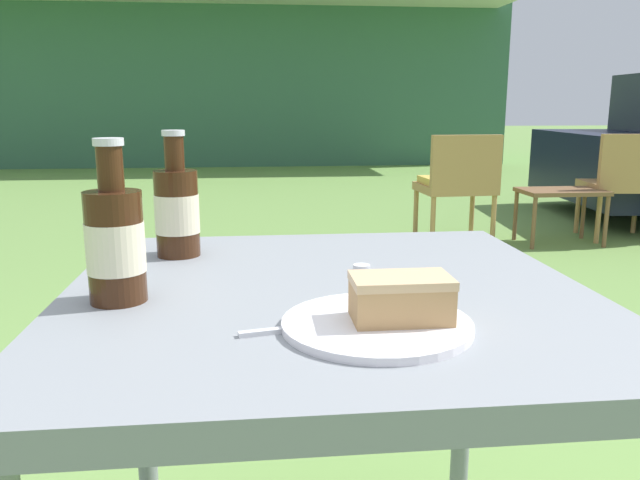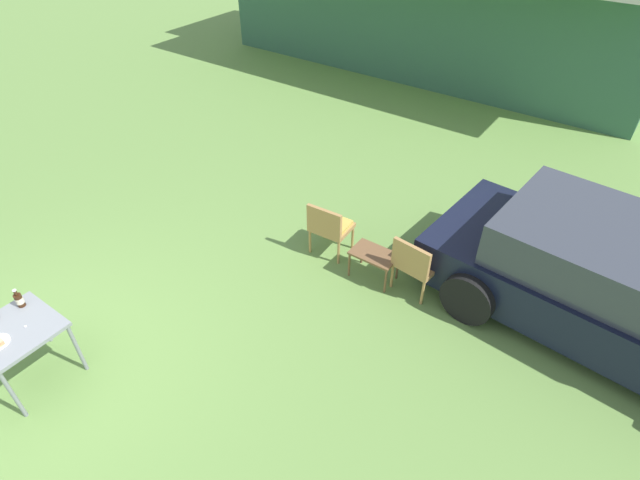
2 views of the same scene
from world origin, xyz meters
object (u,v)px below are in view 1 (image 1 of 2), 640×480
(patio_table, at_px, (327,337))
(cake_on_plate, at_px, (388,312))
(wicker_chair_cushioned, at_px, (458,181))
(garden_side_table, at_px, (561,196))
(cola_bottle_far, at_px, (115,242))
(cola_bottle_near, at_px, (177,210))
(wicker_chair_plain, at_px, (626,179))

(patio_table, relative_size, cake_on_plate, 3.36)
(wicker_chair_cushioned, xyz_separation_m, garden_side_table, (0.76, -0.09, -0.11))
(cake_on_plate, distance_m, cola_bottle_far, 0.38)
(cake_on_plate, height_order, cola_bottle_near, cola_bottle_near)
(garden_side_table, xyz_separation_m, patio_table, (-2.13, -3.43, 0.31))
(wicker_chair_plain, distance_m, patio_table, 4.40)
(wicker_chair_cushioned, distance_m, garden_side_table, 0.77)
(cake_on_plate, distance_m, cola_bottle_near, 0.51)
(wicker_chair_plain, bearing_deg, cola_bottle_near, 55.17)
(cola_bottle_near, bearing_deg, cola_bottle_far, -101.00)
(cake_on_plate, bearing_deg, wicker_chair_plain, 54.66)
(cake_on_plate, bearing_deg, patio_table, 106.22)
(cake_on_plate, bearing_deg, wicker_chair_cushioned, 70.32)
(wicker_chair_cushioned, xyz_separation_m, cola_bottle_near, (-1.61, -3.29, 0.36))
(cola_bottle_far, bearing_deg, garden_side_table, 55.02)
(patio_table, bearing_deg, cola_bottle_near, 136.64)
(cola_bottle_far, bearing_deg, cola_bottle_near, 79.00)
(wicker_chair_cushioned, xyz_separation_m, wicker_chair_plain, (1.29, -0.02, 0.00))
(wicker_chair_plain, xyz_separation_m, cake_on_plate, (-2.61, -3.68, 0.29))
(wicker_chair_plain, relative_size, garden_side_table, 1.36)
(garden_side_table, distance_m, cake_on_plate, 4.18)
(wicker_chair_cushioned, relative_size, garden_side_table, 1.36)
(cola_bottle_near, bearing_deg, garden_side_table, 53.45)
(wicker_chair_cushioned, distance_m, cake_on_plate, 3.94)
(wicker_chair_plain, height_order, patio_table, wicker_chair_plain)
(wicker_chair_cushioned, xyz_separation_m, patio_table, (-1.37, -3.52, 0.19))
(wicker_chair_plain, bearing_deg, patio_table, 59.49)
(wicker_chair_plain, height_order, cola_bottle_near, cola_bottle_near)
(wicker_chair_plain, height_order, cake_on_plate, cake_on_plate)
(wicker_chair_cushioned, bearing_deg, cola_bottle_far, 61.50)
(wicker_chair_plain, xyz_separation_m, cola_bottle_near, (-2.90, -3.27, 0.35))
(wicker_chair_plain, xyz_separation_m, cola_bottle_far, (-2.95, -3.53, 0.35))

